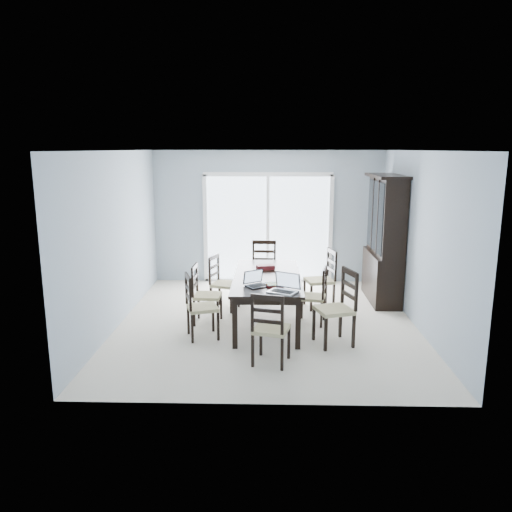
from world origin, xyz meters
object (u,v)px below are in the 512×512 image
at_px(game_box, 265,267).
at_px(chair_right_mid, 318,289).
at_px(dining_table, 267,281).
at_px(chair_right_near, 341,299).
at_px(chair_left_mid, 202,288).
at_px(laptop_silver, 283,288).
at_px(laptop_dark, 258,283).
at_px(chair_left_near, 196,299).
at_px(china_hutch, 384,240).
at_px(chair_left_far, 220,276).
at_px(hot_tub, 257,246).
at_px(cell_phone, 276,291).
at_px(chair_end_near, 269,321).
at_px(chair_end_far, 264,263).
at_px(chair_right_far, 325,272).

bearing_deg(game_box, chair_right_mid, -26.88).
xyz_separation_m(dining_table, chair_right_near, (1.01, -0.78, -0.04)).
bearing_deg(chair_right_mid, chair_left_mid, 102.61).
relative_size(chair_right_near, laptop_silver, 2.67).
bearing_deg(laptop_dark, chair_left_near, 148.25).
relative_size(china_hutch, laptop_dark, 5.77).
height_order(chair_left_far, hot_tub, hot_tub).
bearing_deg(laptop_dark, chair_left_far, 83.09).
distance_m(laptop_dark, cell_phone, 0.36).
xyz_separation_m(laptop_dark, laptop_silver, (0.33, -0.29, 0.01)).
distance_m(china_hutch, game_box, 2.24).
relative_size(chair_left_far, chair_end_near, 0.96).
relative_size(china_hutch, chair_end_near, 2.02).
relative_size(china_hutch, chair_left_mid, 2.09).
height_order(chair_right_mid, laptop_dark, chair_right_mid).
distance_m(chair_right_near, laptop_silver, 0.83).
bearing_deg(dining_table, cell_phone, -81.61).
distance_m(chair_end_near, hot_tub, 5.06).
relative_size(chair_left_mid, laptop_silver, 2.35).
distance_m(chair_end_far, cell_phone, 2.35).
relative_size(cell_phone, game_box, 0.38).
xyz_separation_m(chair_end_near, hot_tub, (-0.29, 5.05, -0.05)).
height_order(chair_left_far, chair_right_mid, chair_left_far).
bearing_deg(chair_left_near, chair_end_near, 30.88).
bearing_deg(chair_right_near, dining_table, 34.55).
bearing_deg(china_hutch, chair_end_far, 173.67).
bearing_deg(chair_end_far, chair_right_near, 117.89).
distance_m(laptop_dark, hot_tub, 4.12).
xyz_separation_m(laptop_dark, cell_phone, (0.25, -0.25, -0.05)).
height_order(chair_right_mid, chair_right_far, chair_right_far).
bearing_deg(chair_end_near, chair_left_near, 153.35).
distance_m(chair_right_far, laptop_dark, 1.81).
xyz_separation_m(chair_left_near, chair_end_near, (1.03, -0.91, 0.01)).
relative_size(chair_right_mid, chair_end_near, 0.94).
bearing_deg(dining_table, chair_right_mid, -0.06).
distance_m(chair_left_far, chair_end_far, 1.07).
height_order(chair_left_near, chair_right_mid, chair_left_near).
bearing_deg(chair_right_mid, chair_left_near, 122.51).
bearing_deg(chair_right_far, china_hutch, -81.25).
height_order(laptop_silver, hot_tub, hot_tub).
xyz_separation_m(chair_end_near, game_box, (-0.07, 1.95, 0.21)).
bearing_deg(chair_left_mid, chair_end_far, 150.46).
height_order(chair_left_mid, chair_right_mid, chair_left_mid).
distance_m(china_hutch, chair_right_mid, 1.85).
bearing_deg(chair_right_mid, china_hutch, -32.50).
distance_m(chair_left_mid, chair_right_near, 2.15).
bearing_deg(chair_right_near, cell_phone, 77.02).
relative_size(dining_table, laptop_dark, 5.77).
xyz_separation_m(dining_table, chair_right_far, (0.97, 0.83, -0.07)).
relative_size(laptop_dark, game_box, 1.36).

